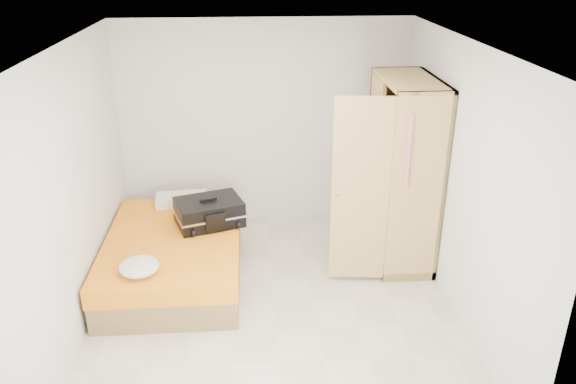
{
  "coord_description": "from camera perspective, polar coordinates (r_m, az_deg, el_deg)",
  "views": [
    {
      "loc": [
        -0.2,
        -4.8,
        3.36
      ],
      "look_at": [
        0.19,
        0.55,
        1.0
      ],
      "focal_mm": 35.0,
      "sensor_mm": 36.0,
      "label": 1
    }
  ],
  "objects": [
    {
      "name": "pillow",
      "position": [
        6.89,
        -10.78,
        -0.73
      ],
      "size": [
        0.62,
        0.35,
        0.11
      ],
      "primitive_type": "cube",
      "rotation": [
        0.0,
        0.0,
        0.08
      ],
      "color": "white",
      "rests_on": "bed"
    },
    {
      "name": "wardrobe",
      "position": [
        6.35,
        11.22,
        1.44
      ],
      "size": [
        1.17,
        1.2,
        2.1
      ],
      "color": "tan",
      "rests_on": "ground"
    },
    {
      "name": "bed",
      "position": [
        6.28,
        -11.46,
        -6.47
      ],
      "size": [
        1.42,
        2.02,
        0.5
      ],
      "color": "olive",
      "rests_on": "ground"
    },
    {
      "name": "suitcase",
      "position": [
        6.31,
        -8.01,
        -2.04
      ],
      "size": [
        0.85,
        0.72,
        0.31
      ],
      "rotation": [
        0.0,
        0.0,
        0.32
      ],
      "color": "black",
      "rests_on": "bed"
    },
    {
      "name": "room",
      "position": [
        5.23,
        -1.64,
        0.53
      ],
      "size": [
        4.0,
        4.02,
        2.6
      ],
      "color": "beige",
      "rests_on": "ground"
    },
    {
      "name": "round_cushion",
      "position": [
        5.54,
        -14.88,
        -7.34
      ],
      "size": [
        0.38,
        0.38,
        0.14
      ],
      "primitive_type": "ellipsoid",
      "color": "white",
      "rests_on": "bed"
    },
    {
      "name": "person",
      "position": [
        6.12,
        6.72,
        -0.37
      ],
      "size": [
        0.6,
        0.74,
        1.75
      ],
      "primitive_type": "imported",
      "rotation": [
        0.0,
        0.0,
        1.25
      ],
      "color": "red",
      "rests_on": "ground"
    }
  ]
}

